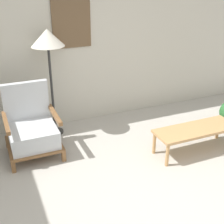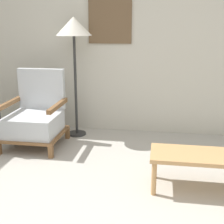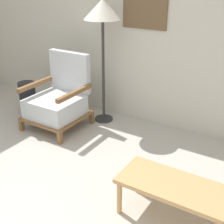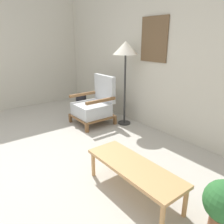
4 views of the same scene
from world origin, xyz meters
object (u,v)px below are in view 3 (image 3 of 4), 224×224
Objects in this scene: coffee_table at (191,194)px; vase at (28,98)px; armchair at (58,100)px; floor_lamp at (103,15)px.

coffee_table is 2.54× the size of vase.
armchair is 0.80× the size of coffee_table.
coffee_table is 2.75m from vase.
floor_lamp is 3.44× the size of vase.
coffee_table is at bearing -37.92° from floor_lamp.
floor_lamp reaches higher than coffee_table.
coffee_table is (1.98, -0.80, -0.04)m from armchair.
vase is at bearing 161.39° from coffee_table.
floor_lamp is 2.27m from coffee_table.
vase is at bearing 173.49° from armchair.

